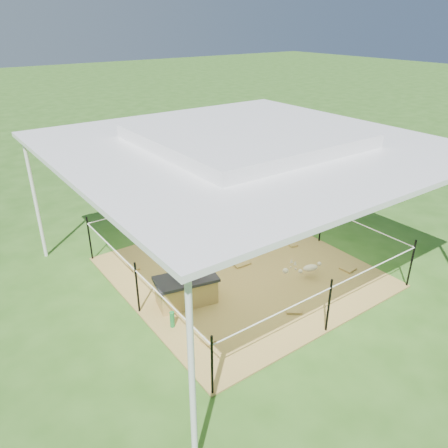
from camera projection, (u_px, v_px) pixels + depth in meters
ground at (241, 272)px, 8.80m from camera, size 90.00×90.00×0.00m
hay_patch at (241, 272)px, 8.79m from camera, size 4.60×4.60×0.03m
canopy_tent at (244, 141)px, 7.64m from camera, size 6.30×6.30×2.90m
rope_fence at (242, 244)px, 8.52m from camera, size 4.54×4.54×1.00m
straw_bale at (186, 291)px, 7.74m from camera, size 1.10×0.72×0.45m
dark_cloth at (186, 279)px, 7.63m from camera, size 1.18×0.79×0.06m
woman at (190, 248)px, 7.44m from camera, size 0.38×0.50×1.22m
green_bottle at (172, 319)px, 7.16m from camera, size 0.09×0.09×0.28m
pony at (238, 230)px, 9.45m from camera, size 1.17×0.75×0.91m
pink_hat at (238, 208)px, 9.22m from camera, size 0.28×0.28×0.13m
foal at (311, 267)px, 8.47m from camera, size 0.98×0.71×0.49m
trash_barrel at (211, 157)px, 14.59m from camera, size 0.65×0.65×0.82m
picnic_table_near at (130, 149)px, 15.53m from camera, size 2.38×2.03×0.84m
picnic_table_far at (196, 128)px, 18.37m from camera, size 2.18×1.74×0.82m
distant_person at (164, 142)px, 15.48m from camera, size 0.65×0.52×1.31m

